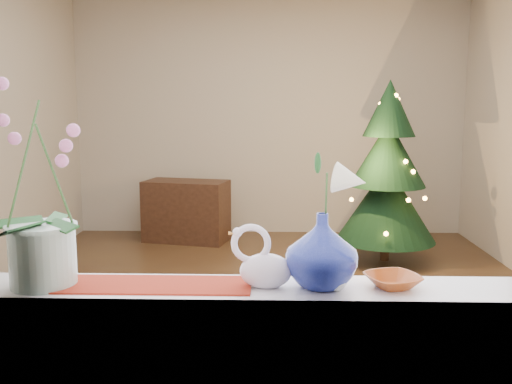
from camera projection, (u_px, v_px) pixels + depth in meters
ground at (267, 304)px, 4.36m from camera, size 5.00×5.00×0.00m
wall_back at (269, 118)px, 6.62m from camera, size 4.50×0.10×2.70m
wall_front at (260, 161)px, 1.68m from camera, size 4.50×0.10×2.70m
windowsill at (260, 292)px, 1.88m from camera, size 2.20×0.26×0.04m
window_frame at (260, 40)px, 1.66m from camera, size 2.22×0.06×1.60m
runner at (146, 285)px, 1.89m from camera, size 0.70×0.20×0.01m
orchid_pot at (38, 184)px, 1.84m from camera, size 0.29×0.29×0.68m
swan at (266, 258)px, 1.86m from camera, size 0.25×0.15×0.20m
blue_vase at (322, 245)px, 1.86m from camera, size 0.33×0.33×0.28m
lily at (323, 169)px, 1.82m from camera, size 0.16×0.09×0.21m
paperweight at (336, 281)px, 1.83m from camera, size 0.08×0.08×0.07m
amber_dish at (393, 282)px, 1.87m from camera, size 0.19×0.19×0.04m
xmas_tree at (387, 172)px, 5.46m from camera, size 1.21×1.21×1.75m
side_table at (186, 211)px, 6.34m from camera, size 0.98×0.64×0.68m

